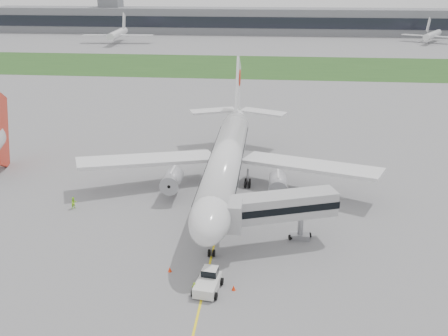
# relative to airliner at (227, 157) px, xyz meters

# --- Properties ---
(ground) EXTENTS (600.00, 600.00, 0.00)m
(ground) POSITION_rel_airliner_xyz_m (0.00, -4.87, -5.66)
(ground) COLOR gray
(ground) RESTS_ON ground
(apron_markings) EXTENTS (70.00, 70.00, 0.04)m
(apron_markings) POSITION_rel_airliner_xyz_m (0.00, -9.87, -5.66)
(apron_markings) COLOR yellow
(apron_markings) RESTS_ON ground
(grass_strip) EXTENTS (600.00, 50.00, 0.02)m
(grass_strip) POSITION_rel_airliner_xyz_m (0.00, 115.13, -5.65)
(grass_strip) COLOR #254B1C
(grass_strip) RESTS_ON ground
(terminal_building) EXTENTS (320.00, 22.30, 14.00)m
(terminal_building) POSITION_rel_airliner_xyz_m (0.00, 225.00, 1.34)
(terminal_building) COLOR slate
(terminal_building) RESTS_ON ground
(control_tower) EXTENTS (12.00, 12.00, 56.00)m
(control_tower) POSITION_rel_airliner_xyz_m (-90.00, 227.13, -5.66)
(control_tower) COLOR slate
(control_tower) RESTS_ON ground
(airliner) EXTENTS (48.13, 53.95, 17.88)m
(airliner) POSITION_rel_airliner_xyz_m (0.00, 0.00, 0.00)
(airliner) COLOR silver
(airliner) RESTS_ON ground
(pushback_tug) EXTENTS (3.25, 4.41, 2.12)m
(pushback_tug) POSITION_rel_airliner_xyz_m (0.49, -26.61, -4.68)
(pushback_tug) COLOR silver
(pushback_tug) RESTS_ON ground
(jet_bridge) EXTENTS (14.77, 8.81, 7.06)m
(jet_bridge) POSITION_rel_airliner_xyz_m (7.40, -16.33, -0.44)
(jet_bridge) COLOR #ABABAE
(jet_bridge) RESTS_ON ground
(safety_cone_left) EXTENTS (0.45, 0.45, 0.62)m
(safety_cone_left) POSITION_rel_airliner_xyz_m (-4.40, -23.71, -5.35)
(safety_cone_left) COLOR #F5320C
(safety_cone_left) RESTS_ON ground
(safety_cone_right) EXTENTS (0.45, 0.45, 0.62)m
(safety_cone_right) POSITION_rel_airliner_xyz_m (3.28, -26.60, -5.35)
(safety_cone_right) COLOR #F5320C
(safety_cone_right) RESTS_ON ground
(ground_crew_near) EXTENTS (0.65, 0.55, 1.51)m
(ground_crew_near) POSITION_rel_airliner_xyz_m (-0.88, -27.78, -4.91)
(ground_crew_near) COLOR #8DC320
(ground_crew_near) RESTS_ON ground
(ground_crew_far) EXTENTS (1.05, 1.11, 1.82)m
(ground_crew_far) POSITION_rel_airliner_xyz_m (-21.74, -8.64, -4.75)
(ground_crew_far) COLOR #ACFE2A
(ground_crew_far) RESTS_ON ground
(distant_aircraft_left) EXTENTS (36.87, 33.08, 13.29)m
(distant_aircraft_left) POSITION_rel_airliner_xyz_m (-70.85, 174.84, -5.66)
(distant_aircraft_left) COLOR silver
(distant_aircraft_left) RESTS_ON ground
(distant_aircraft_right) EXTENTS (38.29, 36.88, 11.27)m
(distant_aircraft_right) POSITION_rel_airliner_xyz_m (84.74, 191.68, -5.66)
(distant_aircraft_right) COLOR silver
(distant_aircraft_right) RESTS_ON ground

